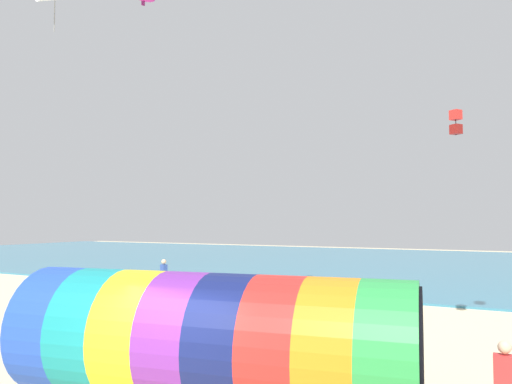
% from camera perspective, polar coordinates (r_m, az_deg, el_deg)
% --- Properties ---
extents(sea, '(120.00, 40.00, 0.10)m').
position_cam_1_polar(sea, '(43.12, 20.15, -7.87)').
color(sea, teal).
rests_on(sea, ground).
extents(giant_inflatable_tube, '(8.27, 3.77, 2.63)m').
position_cam_1_polar(giant_inflatable_tube, '(10.32, -5.18, -16.45)').
color(giant_inflatable_tube, blue).
rests_on(giant_inflatable_tube, ground).
extents(kite_red_box, '(0.41, 0.41, 0.83)m').
position_cam_1_polar(kite_red_box, '(17.47, 21.87, 7.42)').
color(kite_red_box, red).
extents(bystander_near_water, '(0.42, 0.35, 1.78)m').
position_cam_1_polar(bystander_near_water, '(24.96, -10.51, -9.54)').
color(bystander_near_water, '#726651').
rests_on(bystander_near_water, ground).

